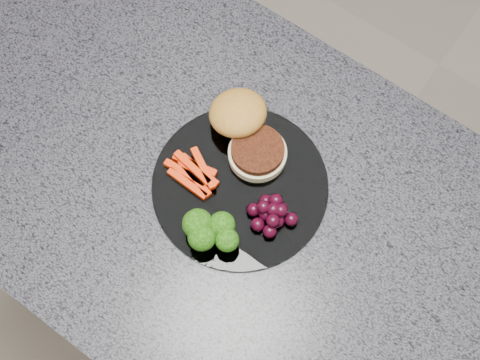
% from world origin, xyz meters
% --- Properties ---
extents(room, '(4.02, 4.02, 2.70)m').
position_xyz_m(room, '(0.00, 0.00, 1.35)').
color(room, gray).
rests_on(room, ground).
extents(island_cabinet, '(1.20, 0.60, 0.86)m').
position_xyz_m(island_cabinet, '(0.00, 0.00, 0.43)').
color(island_cabinet, brown).
rests_on(island_cabinet, ground).
extents(countertop, '(1.20, 0.60, 0.04)m').
position_xyz_m(countertop, '(0.00, 0.00, 0.88)').
color(countertop, '#484851').
rests_on(countertop, island_cabinet).
extents(plate, '(0.26, 0.26, 0.01)m').
position_xyz_m(plate, '(-0.07, 0.02, 0.90)').
color(plate, white).
rests_on(plate, countertop).
extents(burger, '(0.17, 0.14, 0.05)m').
position_xyz_m(burger, '(-0.11, 0.09, 0.93)').
color(burger, beige).
rests_on(burger, plate).
extents(carrot_sticks, '(0.09, 0.06, 0.02)m').
position_xyz_m(carrot_sticks, '(-0.13, -0.01, 0.91)').
color(carrot_sticks, '#EC2E03').
rests_on(carrot_sticks, plate).
extents(broccoli, '(0.09, 0.07, 0.05)m').
position_xyz_m(broccoli, '(-0.05, -0.07, 0.94)').
color(broccoli, olive).
rests_on(broccoli, plate).
extents(grape_bunch, '(0.07, 0.06, 0.03)m').
position_xyz_m(grape_bunch, '(-0.00, 0.00, 0.92)').
color(grape_bunch, black).
rests_on(grape_bunch, plate).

